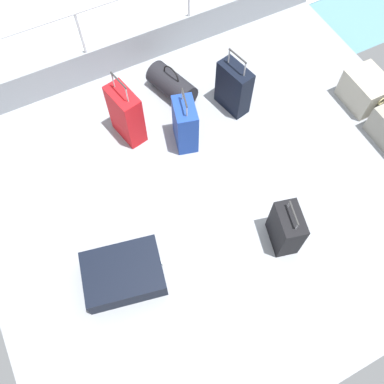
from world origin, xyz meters
The scene contains 11 objects.
ground_plane centered at (0.00, 0.00, -0.03)m, with size 4.40×5.20×0.06m, color gray.
gunwale_port centered at (-2.17, 0.00, 0.23)m, with size 0.06×5.20×0.45m, color gray.
railing_port centered at (-2.17, 0.00, 0.78)m, with size 0.04×4.20×1.02m.
sea_wake centered at (-3.60, 0.00, -0.34)m, with size 12.00×12.00×0.01m.
cargo_crate_0 centered at (-0.30, 2.13, 0.20)m, with size 0.55×0.40×0.40m.
suitcase_0 centered at (-1.16, -0.62, 0.35)m, with size 0.46×0.30×0.91m.
suitcase_1 centered at (0.44, -1.36, 0.13)m, with size 0.71×0.86×0.26m.
suitcase_2 centered at (-0.97, 0.67, 0.31)m, with size 0.46×0.29×0.82m.
suitcase_3 centered at (0.80, 0.25, 0.27)m, with size 0.43×0.32×0.64m.
suitcase_4 centered at (-0.76, -0.07, 0.30)m, with size 0.43×0.32×0.77m.
duffel_bag centered at (-1.49, 0.10, 0.15)m, with size 0.69×0.47×0.44m.
Camera 1 is at (1.77, -1.29, 4.06)m, focal length 38.65 mm.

